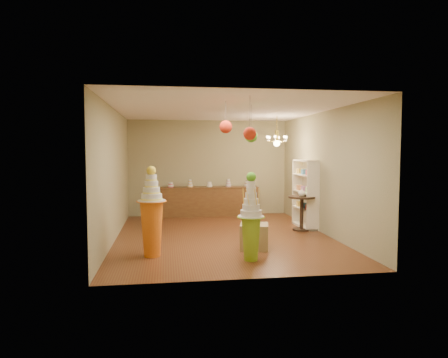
{
  "coord_description": "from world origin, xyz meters",
  "views": [
    {
      "loc": [
        -1.33,
        -9.35,
        2.03
      ],
      "look_at": [
        0.03,
        0.0,
        1.37
      ],
      "focal_mm": 32.0,
      "sensor_mm": 36.0,
      "label": 1
    }
  ],
  "objects": [
    {
      "name": "wall_left",
      "position": [
        -2.5,
        0.0,
        1.5
      ],
      "size": [
        0.04,
        6.5,
        3.0
      ],
      "primitive_type": "cube",
      "color": "gray",
      "rests_on": "ground"
    },
    {
      "name": "vase",
      "position": [
        2.1,
        0.39,
        0.98
      ],
      "size": [
        0.23,
        0.23,
        0.19
      ],
      "primitive_type": "imported",
      "rotation": [
        0.0,
        0.0,
        0.29
      ],
      "color": "white",
      "rests_on": "round_table"
    },
    {
      "name": "sideboard",
      "position": [
        0.0,
        2.97,
        0.48
      ],
      "size": [
        3.04,
        0.54,
        1.16
      ],
      "color": "#55361A",
      "rests_on": "floor"
    },
    {
      "name": "wall_front",
      "position": [
        0.0,
        -3.25,
        1.5
      ],
      "size": [
        5.0,
        0.04,
        3.0
      ],
      "primitive_type": "cube",
      "color": "gray",
      "rests_on": "ground"
    },
    {
      "name": "wall_back",
      "position": [
        0.0,
        3.25,
        1.5
      ],
      "size": [
        5.0,
        0.04,
        3.0
      ],
      "primitive_type": "cube",
      "color": "gray",
      "rests_on": "ground"
    },
    {
      "name": "shelving_unit",
      "position": [
        2.34,
        0.8,
        0.9
      ],
      "size": [
        0.33,
        1.2,
        1.8
      ],
      "color": "white",
      "rests_on": "floor"
    },
    {
      "name": "burlap_riser",
      "position": [
        0.47,
        -1.33,
        0.26
      ],
      "size": [
        0.7,
        0.7,
        0.52
      ],
      "primitive_type": "cube",
      "rotation": [
        0.0,
        0.0,
        -0.25
      ],
      "color": "#907A4E",
      "rests_on": "floor"
    },
    {
      "name": "ceiling",
      "position": [
        0.0,
        0.0,
        3.0
      ],
      "size": [
        6.5,
        6.5,
        0.0
      ],
      "primitive_type": "plane",
      "rotation": [
        3.14,
        0.0,
        0.0
      ],
      "color": "white",
      "rests_on": "ground"
    },
    {
      "name": "floor",
      "position": [
        0.0,
        0.0,
        0.0
      ],
      "size": [
        6.5,
        6.5,
        0.0
      ],
      "primitive_type": "plane",
      "color": "#562D17",
      "rests_on": "ground"
    },
    {
      "name": "round_table",
      "position": [
        2.1,
        0.39,
        0.57
      ],
      "size": [
        0.81,
        0.81,
        0.88
      ],
      "rotation": [
        0.0,
        0.0,
        -0.21
      ],
      "color": "black",
      "rests_on": "floor"
    },
    {
      "name": "wall_right",
      "position": [
        2.5,
        0.0,
        1.5
      ],
      "size": [
        0.04,
        6.5,
        3.0
      ],
      "primitive_type": "cube",
      "color": "gray",
      "rests_on": "ground"
    },
    {
      "name": "chandelier",
      "position": [
        1.69,
        1.33,
        2.3
      ],
      "size": [
        0.67,
        0.67,
        0.85
      ],
      "rotation": [
        0.0,
        0.0,
        0.08
      ],
      "color": "#DFC74E",
      "rests_on": "ceiling"
    },
    {
      "name": "pedestal_orange",
      "position": [
        -1.61,
        -1.64,
        0.7
      ],
      "size": [
        0.55,
        0.55,
        1.75
      ],
      "rotation": [
        0.0,
        0.0,
        0.04
      ],
      "color": "orange",
      "rests_on": "floor"
    },
    {
      "name": "pedestal_green",
      "position": [
        0.22,
        -2.19,
        0.65
      ],
      "size": [
        0.52,
        0.52,
        1.65
      ],
      "rotation": [
        0.0,
        0.0,
        -0.08
      ],
      "color": "#81B026",
      "rests_on": "floor"
    },
    {
      "name": "pom_green_mid",
      "position": [
        0.43,
        -1.16,
        2.35
      ],
      "size": [
        0.27,
        0.27,
        0.79
      ],
      "color": "#41342E",
      "rests_on": "ceiling"
    },
    {
      "name": "pom_red_left",
      "position": [
        -0.18,
        -1.67,
        2.5
      ],
      "size": [
        0.25,
        0.25,
        0.62
      ],
      "color": "#41342E",
      "rests_on": "ceiling"
    },
    {
      "name": "pom_red_right",
      "position": [
        0.13,
        -2.45,
        2.34
      ],
      "size": [
        0.23,
        0.23,
        0.78
      ],
      "color": "#41342E",
      "rests_on": "ceiling"
    }
  ]
}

